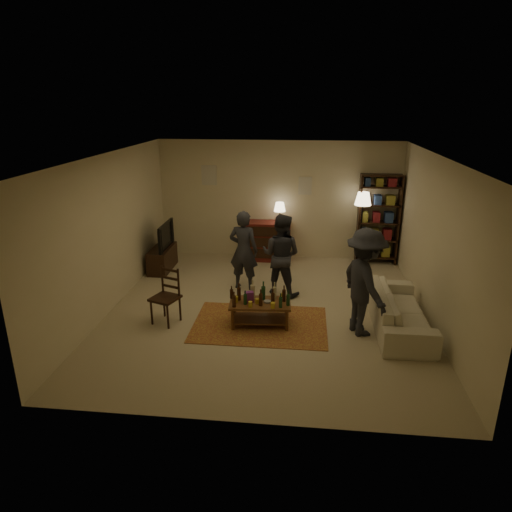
# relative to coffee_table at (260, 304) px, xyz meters

# --- Properties ---
(floor) EXTENTS (6.00, 6.00, 0.00)m
(floor) POSITION_rel_coffee_table_xyz_m (0.07, 0.55, -0.38)
(floor) COLOR #C6B793
(floor) RESTS_ON ground
(room_shell) EXTENTS (6.00, 6.00, 6.00)m
(room_shell) POSITION_rel_coffee_table_xyz_m (-0.58, 3.53, 1.43)
(room_shell) COLOR beige
(room_shell) RESTS_ON ground
(rug) EXTENTS (2.20, 1.50, 0.01)m
(rug) POSITION_rel_coffee_table_xyz_m (0.01, -0.00, -0.37)
(rug) COLOR maroon
(rug) RESTS_ON ground
(coffee_table) EXTENTS (1.03, 0.61, 0.75)m
(coffee_table) POSITION_rel_coffee_table_xyz_m (0.00, 0.00, 0.00)
(coffee_table) COLOR brown
(coffee_table) RESTS_ON ground
(dining_chair) EXTENTS (0.53, 0.53, 0.95)m
(dining_chair) POSITION_rel_coffee_table_xyz_m (-1.54, -0.04, 0.12)
(dining_chair) COLOR black
(dining_chair) RESTS_ON ground
(tv_stand) EXTENTS (0.40, 1.00, 1.06)m
(tv_stand) POSITION_rel_coffee_table_xyz_m (-2.37, 2.35, 0.01)
(tv_stand) COLOR black
(tv_stand) RESTS_ON ground
(dresser) EXTENTS (1.00, 0.50, 1.36)m
(dresser) POSITION_rel_coffee_table_xyz_m (-0.12, 3.27, 0.10)
(dresser) COLOR maroon
(dresser) RESTS_ON ground
(bookshelf) EXTENTS (0.90, 0.34, 2.02)m
(bookshelf) POSITION_rel_coffee_table_xyz_m (2.32, 3.33, 0.65)
(bookshelf) COLOR black
(bookshelf) RESTS_ON ground
(floor_lamp) EXTENTS (0.36, 0.36, 1.64)m
(floor_lamp) POSITION_rel_coffee_table_xyz_m (1.94, 3.20, 1.01)
(floor_lamp) COLOR black
(floor_lamp) RESTS_ON ground
(sofa) EXTENTS (0.81, 2.08, 0.61)m
(sofa) POSITION_rel_coffee_table_xyz_m (2.27, 0.15, -0.08)
(sofa) COLOR beige
(sofa) RESTS_ON ground
(person_left) EXTENTS (0.64, 0.48, 1.57)m
(person_left) POSITION_rel_coffee_table_xyz_m (-0.47, 1.51, 0.41)
(person_left) COLOR #282930
(person_left) RESTS_ON ground
(person_right) EXTENTS (0.91, 0.80, 1.58)m
(person_right) POSITION_rel_coffee_table_xyz_m (0.27, 1.31, 0.41)
(person_right) COLOR #2A2B33
(person_right) RESTS_ON ground
(person_by_sofa) EXTENTS (1.01, 1.27, 1.72)m
(person_by_sofa) POSITION_rel_coffee_table_xyz_m (1.64, -0.09, 0.48)
(person_by_sofa) COLOR #26272E
(person_by_sofa) RESTS_ON ground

